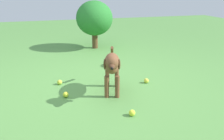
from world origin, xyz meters
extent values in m
plane|color=#548C42|center=(0.00, 0.00, 0.00)|extent=(14.00, 14.00, 0.00)
ellipsoid|color=brown|center=(-0.24, -0.20, 0.38)|extent=(0.53, 0.32, 0.22)
cylinder|color=brown|center=(-0.41, -0.22, 0.13)|extent=(0.05, 0.05, 0.27)
cylinder|color=brown|center=(-0.38, -0.10, 0.13)|extent=(0.05, 0.05, 0.27)
cylinder|color=brown|center=(-0.10, -0.31, 0.13)|extent=(0.05, 0.05, 0.27)
cylinder|color=brown|center=(-0.07, -0.19, 0.13)|extent=(0.05, 0.05, 0.27)
ellipsoid|color=brown|center=(-0.52, -0.12, 0.48)|extent=(0.20, 0.19, 0.16)
ellipsoid|color=#472B19|center=(-0.59, -0.10, 0.45)|extent=(0.13, 0.10, 0.06)
sphere|color=black|center=(-0.64, -0.09, 0.45)|extent=(0.03, 0.03, 0.03)
ellipsoid|color=#472B19|center=(-0.54, -0.20, 0.45)|extent=(0.06, 0.04, 0.12)
ellipsoid|color=#472B19|center=(-0.49, -0.05, 0.45)|extent=(0.06, 0.04, 0.12)
cylinder|color=brown|center=(0.06, -0.29, 0.46)|extent=(0.17, 0.08, 0.13)
sphere|color=#D5E137|center=(-0.86, -0.24, 0.03)|extent=(0.07, 0.07, 0.07)
sphere|color=#D3D741|center=(-0.11, -0.73, 0.03)|extent=(0.07, 0.07, 0.07)
sphere|color=#D4E435|center=(-0.24, 0.37, 0.03)|extent=(0.07, 0.07, 0.07)
sphere|color=#C6D23C|center=(0.17, 0.42, 0.03)|extent=(0.07, 0.07, 0.07)
cylinder|color=red|center=(0.73, -0.47, 0.03)|extent=(0.22, 0.22, 0.06)
cylinder|color=brown|center=(2.01, -0.46, 0.15)|extent=(0.12, 0.12, 0.30)
ellipsoid|color=#27752B|center=(2.01, -0.46, 0.64)|extent=(0.84, 0.76, 0.72)
camera|label=1|loc=(-2.74, 0.51, 1.22)|focal=36.40mm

